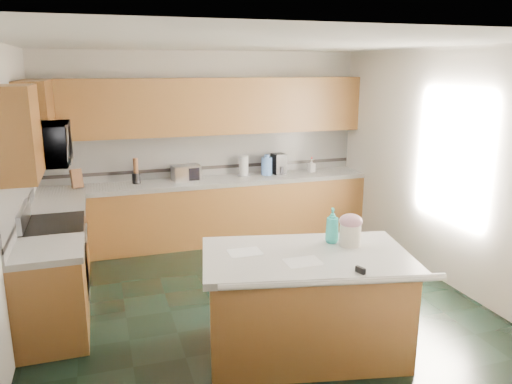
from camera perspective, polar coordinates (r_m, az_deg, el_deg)
name	(u,v)px	position (r m, az deg, el deg)	size (l,w,h in m)	color
floor	(253,299)	(5.58, -0.37, -12.18)	(4.60, 4.60, 0.00)	black
ceiling	(252,43)	(5.02, -0.42, 16.70)	(4.60, 4.60, 0.00)	white
wall_back	(205,146)	(7.34, -5.87, 5.21)	(4.60, 0.04, 2.70)	white
wall_front	(369,259)	(3.09, 12.76, -7.52)	(4.60, 0.04, 2.70)	white
wall_left	(5,197)	(4.97, -26.80, -0.48)	(0.04, 4.60, 2.70)	white
wall_right	(442,166)	(6.22, 20.46, 2.80)	(0.04, 4.60, 2.70)	white
back_base_cab	(211,213)	(7.24, -5.15, -2.37)	(4.60, 0.60, 0.86)	#4C2A0F
back_countertop	(210,182)	(7.12, -5.23, 1.18)	(4.60, 0.64, 0.06)	white
back_upper_cab	(207,106)	(7.09, -5.67, 9.71)	(4.60, 0.33, 0.78)	#4C2A0F
back_backsplash	(205,154)	(7.33, -5.79, 4.29)	(4.60, 0.02, 0.63)	silver
back_accent_band	(206,168)	(7.36, -5.75, 2.78)	(4.60, 0.01, 0.05)	black
left_base_cab_rear	(61,243)	(6.42, -21.43, -5.47)	(0.60, 0.82, 0.86)	#4C2A0F
left_counter_rear	(57,206)	(6.29, -21.80, -1.51)	(0.64, 0.82, 0.06)	white
left_base_cab_front	(51,298)	(5.00, -22.35, -11.14)	(0.60, 0.72, 0.86)	#4C2A0F
left_counter_front	(46,250)	(4.83, -22.85, -6.18)	(0.64, 0.72, 0.06)	white
left_backsplash	(18,194)	(5.53, -25.54, -0.25)	(0.02, 2.30, 0.63)	silver
left_accent_band	(21,213)	(5.57, -25.26, -2.19)	(0.01, 2.30, 0.05)	black
left_upper_cab_rear	(36,115)	(6.26, -23.84, 8.02)	(0.33, 1.09, 0.78)	#4C2A0F
left_upper_cab_front	(16,133)	(4.61, -25.76, 6.08)	(0.33, 0.72, 0.78)	#4C2A0F
range_body	(56,267)	(5.68, -21.85, -7.95)	(0.60, 0.76, 0.88)	#B7B7BC
range_oven_door	(86,267)	(5.67, -18.87, -8.13)	(0.02, 0.68, 0.55)	black
range_cooktop	(52,225)	(5.53, -22.28, -3.52)	(0.62, 0.78, 0.04)	black
range_handle	(86,233)	(5.54, -18.87, -4.46)	(0.02, 0.02, 0.66)	#B7B7BC
range_backguard	(23,216)	(5.53, -25.08, -2.51)	(0.06, 0.76, 0.18)	#B7B7BC
microwave	(44,144)	(5.35, -23.10, 5.02)	(0.73, 0.50, 0.41)	#B7B7BC
island_base	(305,306)	(4.51, 5.63, -12.87)	(1.66, 0.95, 0.86)	#4C2A0F
island_top	(306,257)	(4.33, 5.77, -7.43)	(1.76, 1.05, 0.06)	white
island_bullnose	(334,282)	(3.89, 8.91, -10.08)	(0.06, 0.06, 1.76)	white
treat_jar	(350,235)	(4.54, 10.71, -4.83)	(0.19, 0.19, 0.20)	silver
treat_jar_lid	(351,221)	(4.50, 10.78, -3.28)	(0.21, 0.21, 0.13)	#CD8EA1
treat_jar_knob	(351,216)	(4.49, 10.81, -2.73)	(0.02, 0.02, 0.07)	tan
treat_jar_knob_end_l	(348,216)	(4.47, 10.43, -2.77)	(0.04, 0.04, 0.04)	tan
treat_jar_knob_end_r	(354,216)	(4.50, 11.19, -2.69)	(0.04, 0.04, 0.04)	tan
soap_bottle_island	(332,225)	(4.57, 8.71, -3.80)	(0.12, 0.12, 0.32)	#2DB7B2
paper_sheet_a	(303,262)	(4.14, 5.39, -7.95)	(0.29, 0.22, 0.00)	white
paper_sheet_b	(245,252)	(4.33, -1.28, -6.89)	(0.28, 0.21, 0.00)	white
clamp_body	(360,272)	(3.99, 11.84, -8.93)	(0.03, 0.09, 0.08)	black
clamp_handle	(364,277)	(3.96, 12.20, -9.47)	(0.01, 0.01, 0.06)	black
knife_block	(77,179)	(6.98, -19.82, 1.43)	(0.14, 0.11, 0.25)	#472814
utensil_crock	(136,178)	(7.03, -13.51, 1.53)	(0.11, 0.11, 0.14)	black
utensil_bundle	(136,166)	(7.00, -13.60, 2.93)	(0.07, 0.07, 0.21)	#472814
toaster_oven	(186,173)	(7.08, -8.00, 2.17)	(0.37, 0.26, 0.22)	#B7B7BC
toaster_oven_door	(188,175)	(6.96, -7.82, 1.97)	(0.33, 0.01, 0.18)	black
paper_towel	(244,166)	(7.31, -1.40, 2.99)	(0.13, 0.13, 0.29)	white
paper_towel_base	(244,175)	(7.34, -1.39, 1.92)	(0.20, 0.20, 0.01)	#B7B7BC
water_jug	(267,166)	(7.38, 1.23, 2.98)	(0.16, 0.16, 0.27)	#507DCA
water_jug_neck	(267,156)	(7.35, 1.24, 4.14)	(0.08, 0.08, 0.04)	#507DCA
coffee_maker	(279,164)	(7.46, 2.62, 3.25)	(0.18, 0.20, 0.31)	black
coffee_carafe	(280,170)	(7.43, 2.73, 2.50)	(0.13, 0.13, 0.13)	black
soap_bottle_back	(312,166)	(7.63, 6.36, 3.02)	(0.09, 0.09, 0.20)	white
soap_back_cap	(312,158)	(7.61, 6.39, 3.87)	(0.02, 0.02, 0.03)	red
window_light_proxy	(452,156)	(6.02, 21.52, 3.82)	(0.02, 1.40, 1.10)	white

